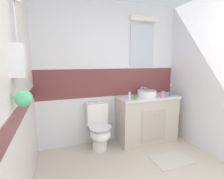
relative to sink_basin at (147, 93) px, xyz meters
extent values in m
cube|color=white|center=(-0.58, 0.31, -0.49)|extent=(3.20, 0.10, 0.85)
cube|color=brown|center=(-0.58, 0.31, 0.19)|extent=(3.20, 0.10, 0.50)
cube|color=white|center=(-0.58, 0.31, 1.01)|extent=(3.20, 0.10, 1.15)
cube|color=silver|center=(0.02, 0.25, 0.86)|extent=(0.48, 0.02, 0.75)
cube|color=white|center=(0.02, 0.21, 1.32)|extent=(0.53, 0.10, 0.08)
cube|color=silver|center=(-1.93, -0.94, 0.34)|extent=(0.10, 3.48, 2.50)
cube|color=brown|center=(-1.88, -0.94, 0.10)|extent=(0.01, 3.48, 0.16)
cube|color=white|center=(-1.83, -1.05, 0.57)|extent=(0.10, 0.14, 0.26)
cylinder|color=silver|center=(-1.85, -0.91, 0.83)|extent=(0.02, 0.02, 0.52)
sphere|color=#59CC8C|center=(-1.80, -1.16, 0.29)|extent=(0.13, 0.13, 0.13)
cube|color=beige|center=(0.02, 0.02, -0.50)|extent=(1.08, 0.49, 0.82)
cube|color=white|center=(0.02, 0.01, -0.08)|extent=(1.10, 0.51, 0.03)
cube|color=#B6AD9F|center=(0.02, -0.23, -0.54)|extent=(0.49, 0.01, 0.57)
cylinder|color=silver|center=(0.02, -0.25, -0.34)|extent=(0.02, 0.02, 0.03)
cylinder|color=white|center=(0.00, 0.00, 0.00)|extent=(0.33, 0.33, 0.11)
cylinder|color=#B3B3B8|center=(0.00, 0.00, 0.05)|extent=(0.27, 0.27, 0.01)
cylinder|color=silver|center=(0.00, 0.20, 0.02)|extent=(0.03, 0.03, 0.15)
cylinder|color=silver|center=(0.00, 0.10, 0.09)|extent=(0.02, 0.15, 0.02)
cylinder|color=white|center=(-0.89, -0.02, -0.82)|extent=(0.24, 0.24, 0.18)
ellipsoid|color=white|center=(-0.89, -0.06, -0.62)|extent=(0.34, 0.42, 0.22)
cylinder|color=white|center=(-0.89, -0.06, -0.50)|extent=(0.37, 0.37, 0.02)
cube|color=white|center=(-0.89, 0.15, -0.33)|extent=(0.36, 0.17, 0.37)
cylinder|color=silver|center=(-0.89, 0.15, -0.13)|extent=(0.04, 0.04, 0.02)
cylinder|color=#4C7299|center=(0.44, -0.11, -0.02)|extent=(0.07, 0.07, 0.09)
cylinder|color=#338CD8|center=(0.43, -0.10, 0.05)|extent=(0.01, 0.04, 0.17)
cube|color=white|center=(0.43, -0.10, 0.14)|extent=(0.01, 0.02, 0.03)
cylinder|color=gold|center=(0.45, -0.10, 0.05)|extent=(0.01, 0.02, 0.18)
cube|color=white|center=(0.45, -0.10, 0.14)|extent=(0.01, 0.02, 0.03)
cylinder|color=pink|center=(0.25, -0.12, -0.01)|extent=(0.06, 0.06, 0.10)
cylinder|color=#262626|center=(0.25, -0.12, 0.06)|extent=(0.01, 0.01, 0.04)
cylinder|color=#262626|center=(0.25, -0.14, 0.08)|extent=(0.01, 0.02, 0.01)
cylinder|color=white|center=(-0.40, -0.12, 0.01)|extent=(0.03, 0.03, 0.14)
cylinder|color=black|center=(-0.40, -0.12, 0.08)|extent=(0.02, 0.02, 0.02)
cube|color=green|center=(-0.30, -0.13, -0.02)|extent=(0.04, 0.03, 0.08)
cylinder|color=black|center=(-0.30, -0.13, 0.03)|extent=(0.03, 0.03, 0.02)
cube|color=beige|center=(0.05, -0.69, -0.91)|extent=(0.58, 0.38, 0.01)
camera|label=1|loc=(-1.58, -2.52, 0.56)|focal=26.30mm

